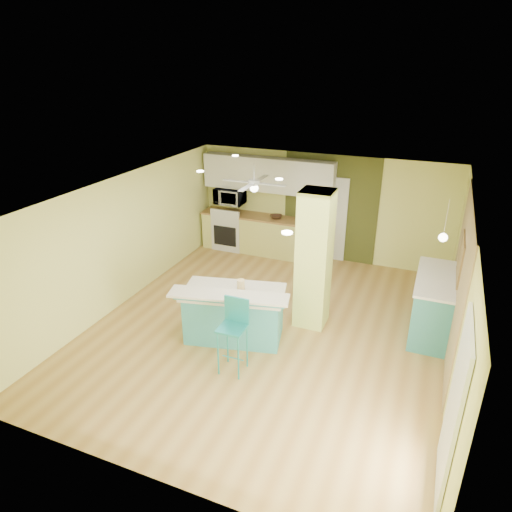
# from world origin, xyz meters

# --- Properties ---
(floor) EXTENTS (6.00, 7.00, 0.01)m
(floor) POSITION_xyz_m (0.00, 0.00, -0.01)
(floor) COLOR #A47639
(floor) RESTS_ON ground
(ceiling) EXTENTS (6.00, 7.00, 0.01)m
(ceiling) POSITION_xyz_m (0.00, 0.00, 2.50)
(ceiling) COLOR white
(ceiling) RESTS_ON wall_back
(wall_back) EXTENTS (6.00, 0.01, 2.50)m
(wall_back) POSITION_xyz_m (0.00, 3.50, 1.25)
(wall_back) COLOR #E3E57A
(wall_back) RESTS_ON floor
(wall_front) EXTENTS (6.00, 0.01, 2.50)m
(wall_front) POSITION_xyz_m (0.00, -3.50, 1.25)
(wall_front) COLOR #E3E57A
(wall_front) RESTS_ON floor
(wall_left) EXTENTS (0.01, 7.00, 2.50)m
(wall_left) POSITION_xyz_m (-3.00, 0.00, 1.25)
(wall_left) COLOR #E3E57A
(wall_left) RESTS_ON floor
(wall_right) EXTENTS (0.01, 7.00, 2.50)m
(wall_right) POSITION_xyz_m (3.00, 0.00, 1.25)
(wall_right) COLOR #E3E57A
(wall_right) RESTS_ON floor
(wood_panel) EXTENTS (0.02, 3.40, 2.50)m
(wood_panel) POSITION_xyz_m (2.99, 0.60, 1.25)
(wood_panel) COLOR #8F7652
(wood_panel) RESTS_ON floor
(olive_accent) EXTENTS (2.20, 0.02, 2.50)m
(olive_accent) POSITION_xyz_m (0.20, 3.49, 1.25)
(olive_accent) COLOR #43481C
(olive_accent) RESTS_ON floor
(interior_door) EXTENTS (0.82, 0.05, 2.00)m
(interior_door) POSITION_xyz_m (0.20, 3.46, 1.00)
(interior_door) COLOR silver
(interior_door) RESTS_ON floor
(french_door) EXTENTS (0.04, 1.08, 2.10)m
(french_door) POSITION_xyz_m (2.97, -2.30, 1.05)
(french_door) COLOR white
(french_door) RESTS_ON floor
(column) EXTENTS (0.55, 0.55, 2.50)m
(column) POSITION_xyz_m (0.65, 0.50, 1.25)
(column) COLOR #CFDE67
(column) RESTS_ON floor
(kitchen_run) EXTENTS (3.25, 0.63, 0.94)m
(kitchen_run) POSITION_xyz_m (-1.30, 3.20, 0.47)
(kitchen_run) COLOR #D4D26F
(kitchen_run) RESTS_ON floor
(stove) EXTENTS (0.76, 0.66, 1.08)m
(stove) POSITION_xyz_m (-2.25, 3.19, 0.46)
(stove) COLOR silver
(stove) RESTS_ON floor
(upper_cabinets) EXTENTS (3.20, 0.34, 0.80)m
(upper_cabinets) POSITION_xyz_m (-1.30, 3.32, 1.95)
(upper_cabinets) COLOR white
(upper_cabinets) RESTS_ON wall_back
(microwave) EXTENTS (0.70, 0.48, 0.39)m
(microwave) POSITION_xyz_m (-2.25, 3.20, 1.35)
(microwave) COLOR white
(microwave) RESTS_ON wall_back
(ceiling_fan) EXTENTS (1.41, 1.41, 0.61)m
(ceiling_fan) POSITION_xyz_m (-1.10, 2.00, 2.08)
(ceiling_fan) COLOR silver
(ceiling_fan) RESTS_ON ceiling
(pendant_lamp) EXTENTS (0.14, 0.14, 0.69)m
(pendant_lamp) POSITION_xyz_m (2.65, 0.75, 1.88)
(pendant_lamp) COLOR white
(pendant_lamp) RESTS_ON ceiling
(wall_decor) EXTENTS (0.03, 0.90, 0.70)m
(wall_decor) POSITION_xyz_m (2.96, 0.80, 1.55)
(wall_decor) COLOR brown
(wall_decor) RESTS_ON wood_panel
(peninsula) EXTENTS (1.99, 1.40, 1.03)m
(peninsula) POSITION_xyz_m (-0.45, -0.49, 0.48)
(peninsula) COLOR teal
(peninsula) RESTS_ON floor
(bar_stool) EXTENTS (0.40, 0.40, 1.21)m
(bar_stool) POSITION_xyz_m (-0.07, -1.26, 0.81)
(bar_stool) COLOR teal
(bar_stool) RESTS_ON floor
(side_counter) EXTENTS (0.70, 1.66, 1.07)m
(side_counter) POSITION_xyz_m (2.70, 1.01, 0.54)
(side_counter) COLOR teal
(side_counter) RESTS_ON floor
(fruit_bowl) EXTENTS (0.39, 0.39, 0.07)m
(fruit_bowl) POSITION_xyz_m (-1.03, 3.20, 0.98)
(fruit_bowl) COLOR #392317
(fruit_bowl) RESTS_ON kitchen_run
(canister) EXTENTS (0.13, 0.13, 0.19)m
(canister) POSITION_xyz_m (-0.35, -0.39, 0.99)
(canister) COLOR gold
(canister) RESTS_ON peninsula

